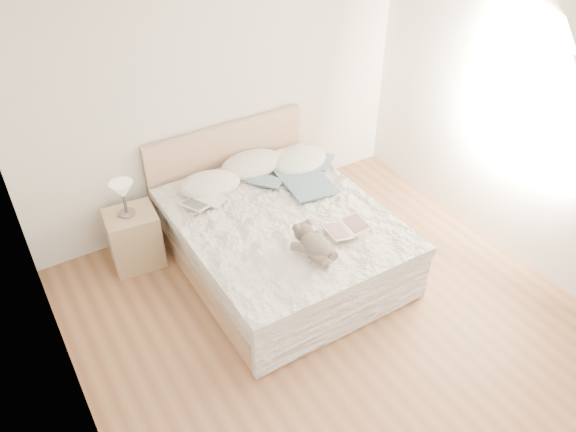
% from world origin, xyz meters
% --- Properties ---
extents(floor, '(4.00, 4.50, 0.00)m').
position_xyz_m(floor, '(0.00, 0.00, 0.00)').
color(floor, brown).
rests_on(floor, ground).
extents(ceiling, '(4.00, 4.50, 0.00)m').
position_xyz_m(ceiling, '(0.00, 0.00, 2.70)').
color(ceiling, white).
rests_on(ceiling, ground).
extents(wall_back, '(4.00, 0.02, 2.70)m').
position_xyz_m(wall_back, '(0.00, 2.25, 1.35)').
color(wall_back, silver).
rests_on(wall_back, ground).
extents(wall_left, '(0.02, 4.50, 2.70)m').
position_xyz_m(wall_left, '(-2.00, 0.00, 1.35)').
color(wall_left, silver).
rests_on(wall_left, ground).
extents(wall_right, '(0.02, 4.50, 2.70)m').
position_xyz_m(wall_right, '(2.00, 0.00, 1.35)').
color(wall_right, silver).
rests_on(wall_right, ground).
extents(window, '(0.02, 1.30, 1.10)m').
position_xyz_m(window, '(1.99, 0.30, 1.45)').
color(window, white).
rests_on(window, wall_right).
extents(bed, '(1.72, 2.14, 1.00)m').
position_xyz_m(bed, '(0.00, 1.19, 0.31)').
color(bed, tan).
rests_on(bed, floor).
extents(nightstand, '(0.49, 0.44, 0.56)m').
position_xyz_m(nightstand, '(-1.14, 1.89, 0.28)').
color(nightstand, tan).
rests_on(nightstand, floor).
extents(table_lamp, '(0.22, 0.22, 0.33)m').
position_xyz_m(table_lamp, '(-1.15, 1.90, 0.80)').
color(table_lamp, '#534C47').
rests_on(table_lamp, nightstand).
extents(pillow_left, '(0.66, 0.52, 0.18)m').
position_xyz_m(pillow_left, '(-0.36, 1.84, 0.64)').
color(pillow_left, white).
rests_on(pillow_left, bed).
extents(pillow_middle, '(0.66, 0.47, 0.19)m').
position_xyz_m(pillow_middle, '(0.15, 1.94, 0.64)').
color(pillow_middle, white).
rests_on(pillow_middle, bed).
extents(pillow_right, '(0.69, 0.57, 0.18)m').
position_xyz_m(pillow_right, '(0.60, 1.75, 0.64)').
color(pillow_right, white).
rests_on(pillow_right, bed).
extents(blouse, '(0.74, 0.77, 0.03)m').
position_xyz_m(blouse, '(0.45, 1.43, 0.63)').
color(blouse, '#415A71').
rests_on(blouse, bed).
extents(photo_book, '(0.42, 0.37, 0.03)m').
position_xyz_m(photo_book, '(-0.53, 1.61, 0.63)').
color(photo_book, white).
rests_on(photo_book, bed).
extents(childrens_book, '(0.41, 0.30, 0.03)m').
position_xyz_m(childrens_book, '(0.35, 0.63, 0.63)').
color(childrens_book, '#FCEDCA').
rests_on(childrens_book, bed).
extents(teddy_bear, '(0.31, 0.41, 0.20)m').
position_xyz_m(teddy_bear, '(-0.06, 0.49, 0.65)').
color(teddy_bear, '#6C5C4F').
rests_on(teddy_bear, bed).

